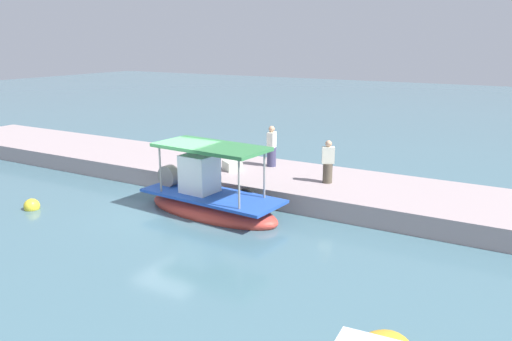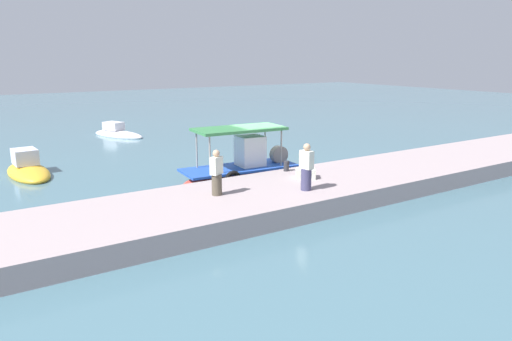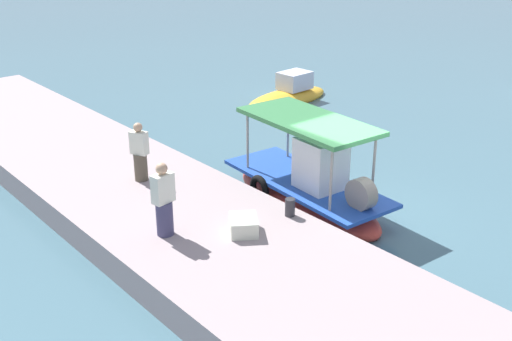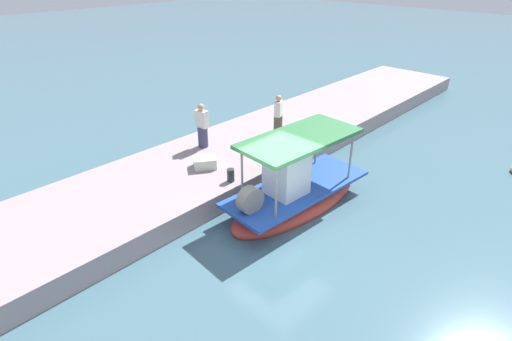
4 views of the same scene
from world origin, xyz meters
name	(u,v)px [view 2 (image 2 of 4)]	position (x,y,z in m)	size (l,w,h in m)	color
ground_plane	(258,176)	(0.00, 0.00, 0.00)	(120.00, 120.00, 0.00)	#466C79
dock_quay	(315,189)	(0.00, -4.18, 0.36)	(36.00, 4.49, 0.72)	#A49294
main_fishing_boat	(241,172)	(-1.23, -0.54, 0.48)	(5.46, 2.29, 2.80)	#CE4134
fisherman_near_bollard	(217,175)	(-4.23, -3.89, 1.45)	(0.52, 0.48, 1.61)	brown
fisherman_by_crate	(306,169)	(-1.21, -5.08, 1.50)	(0.43, 0.52, 1.72)	#3E3C5F
mooring_bollard	(286,166)	(-0.07, -2.32, 0.94)	(0.24, 0.24, 0.44)	#2D2D33
cargo_crate	(306,174)	(-0.13, -3.70, 0.91)	(0.76, 0.61, 0.37)	beige
marker_buoy	(304,154)	(4.57, 2.33, 0.11)	(0.56, 0.56, 0.56)	yellow
moored_boat_near	(118,134)	(-2.08, 14.94, 0.15)	(3.19, 4.70, 1.20)	white
moored_boat_mid	(28,170)	(-9.03, 6.08, 0.21)	(1.98, 4.42, 1.43)	gold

